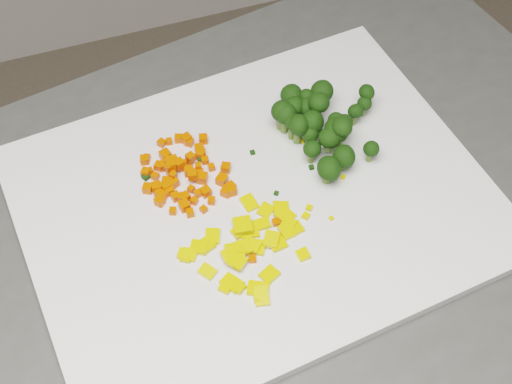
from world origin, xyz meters
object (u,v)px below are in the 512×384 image
object	(u,v)px
carrot_pile	(187,166)
pepper_pile	(245,245)
broccoli_pile	(334,121)
cutting_board	(256,201)

from	to	relation	value
carrot_pile	pepper_pile	xyz separation A→B (m)	(0.03, -0.11, -0.01)
pepper_pile	broccoli_pile	xyz separation A→B (m)	(0.14, 0.11, 0.02)
cutting_board	carrot_pile	distance (m)	0.08
cutting_board	pepper_pile	world-z (taller)	pepper_pile
cutting_board	broccoli_pile	world-z (taller)	broccoli_pile
cutting_board	broccoli_pile	xyz separation A→B (m)	(0.11, 0.05, 0.04)
carrot_pile	pepper_pile	bearing A→B (deg)	-75.52
pepper_pile	broccoli_pile	size ratio (longest dim) A/B	0.97
cutting_board	carrot_pile	world-z (taller)	carrot_pile
carrot_pile	pepper_pile	world-z (taller)	carrot_pile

